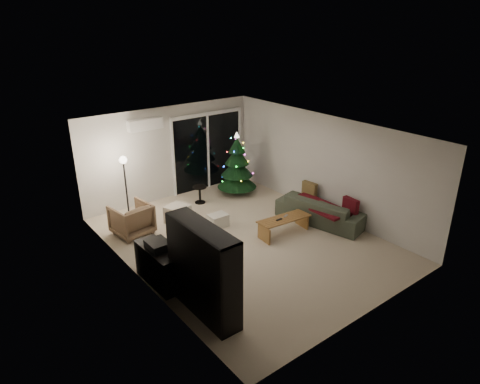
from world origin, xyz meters
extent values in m
plane|color=beige|center=(0.00, 0.00, 0.00)|extent=(6.50, 6.50, 0.00)
plane|color=white|center=(0.00, 0.00, 2.50)|extent=(6.50, 6.50, 0.00)
cube|color=silver|center=(0.00, 3.25, 1.25)|extent=(5.00, 0.02, 2.50)
cube|color=silver|center=(0.00, -3.25, 1.25)|extent=(5.00, 0.02, 2.50)
cube|color=silver|center=(-2.50, 0.00, 1.25)|extent=(0.02, 6.50, 2.50)
cube|color=silver|center=(2.50, 0.00, 1.25)|extent=(0.02, 6.50, 2.50)
cube|color=black|center=(1.20, 3.23, 1.05)|extent=(2.20, 0.02, 2.10)
cube|color=white|center=(-0.70, 3.13, 2.15)|extent=(0.90, 0.22, 0.28)
cube|color=#3F3833|center=(1.20, 3.75, -0.05)|extent=(2.60, 1.00, 0.10)
cube|color=white|center=(1.20, 4.15, 0.50)|extent=(2.20, 0.06, 1.00)
cube|color=black|center=(-2.25, -0.29, 0.36)|extent=(0.45, 1.16, 0.72)
cube|color=black|center=(-2.25, -0.29, 0.79)|extent=(0.36, 0.43, 0.15)
imported|color=brown|center=(-1.84, 1.82, 0.37)|extent=(0.89, 0.91, 0.74)
cube|color=silver|center=(-0.73, 1.69, 0.22)|extent=(0.63, 0.63, 0.44)
cube|color=beige|center=(-1.48, 0.44, 0.15)|extent=(0.51, 0.44, 0.31)
cube|color=beige|center=(-0.07, 0.94, 0.15)|extent=(0.44, 0.33, 0.31)
cylinder|color=black|center=(0.35, 2.37, 0.23)|extent=(0.38, 0.38, 0.47)
cylinder|color=black|center=(-1.59, 2.57, 0.78)|extent=(0.25, 0.25, 1.57)
imported|color=#3B4433|center=(2.05, -0.39, 0.31)|extent=(1.32, 2.27, 0.62)
cube|color=#530809|center=(1.95, -0.39, 0.45)|extent=(0.67, 1.54, 0.05)
cube|color=brown|center=(2.30, 0.26, 0.56)|extent=(0.16, 0.42, 0.41)
cube|color=#530809|center=(2.30, -1.04, 0.56)|extent=(0.15, 0.42, 0.41)
cube|color=black|center=(0.76, -0.29, 0.41)|extent=(0.16, 0.05, 0.02)
cube|color=slate|center=(1.01, -0.24, 0.41)|extent=(0.15, 0.09, 0.02)
cone|color=black|center=(1.54, 2.30, 0.89)|extent=(1.27, 1.27, 1.77)
camera|label=1|loc=(-5.23, -6.60, 4.66)|focal=32.00mm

